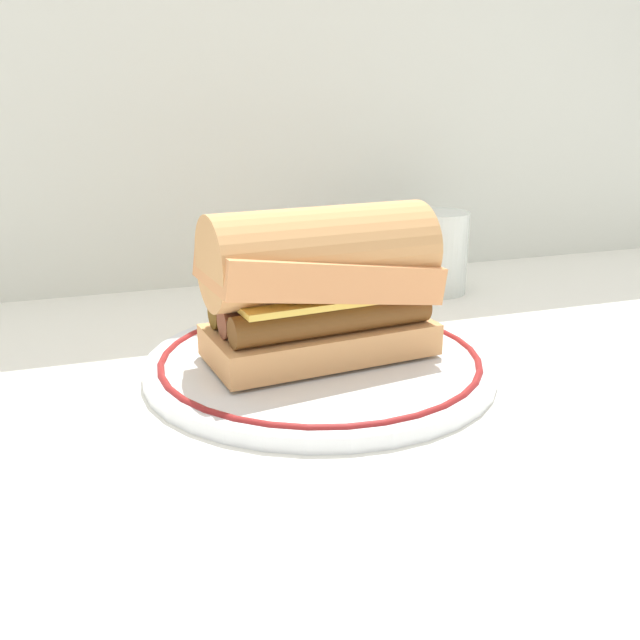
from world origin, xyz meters
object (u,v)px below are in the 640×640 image
sausage_sandwich (320,282)px  salt_shaker (380,267)px  plate (320,362)px  drinking_glass (437,258)px

sausage_sandwich → salt_shaker: bearing=47.0°
plate → drinking_glass: size_ratio=3.09×
salt_shaker → plate: bearing=-127.1°
drinking_glass → salt_shaker: bearing=-167.5°
plate → drinking_glass: bearing=41.9°
plate → sausage_sandwich: (0.00, -0.00, 0.07)m
sausage_sandwich → salt_shaker: (0.13, 0.17, -0.04)m
sausage_sandwich → salt_shaker: 0.22m
drinking_glass → salt_shaker: 0.08m
sausage_sandwich → plate: bearing=169.4°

